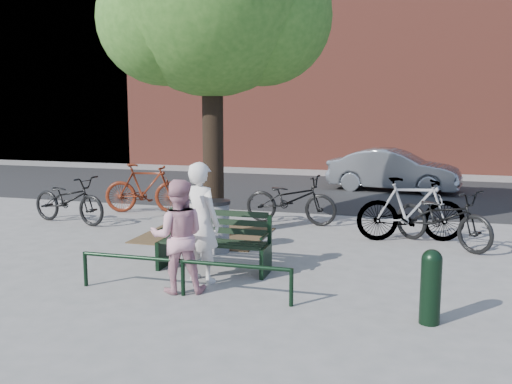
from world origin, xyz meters
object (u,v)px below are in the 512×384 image
(parked_car, at_px, (394,170))
(person_right, at_px, (178,236))
(person_left, at_px, (201,222))
(bollard, at_px, (431,284))
(bicycle_c, at_px, (291,199))
(litter_bin, at_px, (218,226))
(park_bench, at_px, (215,240))

(parked_car, bearing_deg, person_right, 174.37)
(person_right, bearing_deg, person_left, -123.18)
(person_right, distance_m, bollard, 3.35)
(parked_car, bearing_deg, bicycle_c, 168.04)
(bollard, distance_m, bicycle_c, 5.83)
(litter_bin, distance_m, bicycle_c, 2.77)
(park_bench, relative_size, person_left, 0.99)
(bollard, height_order, bicycle_c, bicycle_c)
(person_right, distance_m, parked_car, 10.50)
(person_left, bearing_deg, park_bench, -69.78)
(park_bench, relative_size, bicycle_c, 0.86)
(person_left, xyz_separation_m, litter_bin, (-0.33, 1.63, -0.42))
(park_bench, xyz_separation_m, litter_bin, (-0.33, 1.04, -0.02))
(park_bench, height_order, bicycle_c, bicycle_c)
(person_right, xyz_separation_m, parked_car, (2.44, 10.21, -0.16))
(park_bench, relative_size, parked_car, 0.46)
(person_right, bearing_deg, parked_car, -123.42)
(person_right, distance_m, litter_bin, 2.20)
(bollard, bearing_deg, park_bench, 156.47)
(person_left, bearing_deg, person_right, 97.10)
(person_right, xyz_separation_m, bicycle_c, (0.51, 4.84, -0.25))
(person_left, distance_m, bicycle_c, 4.33)
(park_bench, relative_size, litter_bin, 1.90)
(bicycle_c, distance_m, parked_car, 5.71)
(park_bench, bearing_deg, bollard, -23.53)
(litter_bin, height_order, bicycle_c, bicycle_c)
(person_left, relative_size, bollard, 1.95)
(park_bench, relative_size, person_right, 1.11)
(person_left, height_order, bicycle_c, person_left)
(person_left, distance_m, person_right, 0.56)
(bicycle_c, xyz_separation_m, parked_car, (1.93, 5.37, 0.09))
(parked_car, bearing_deg, bollard, -167.35)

